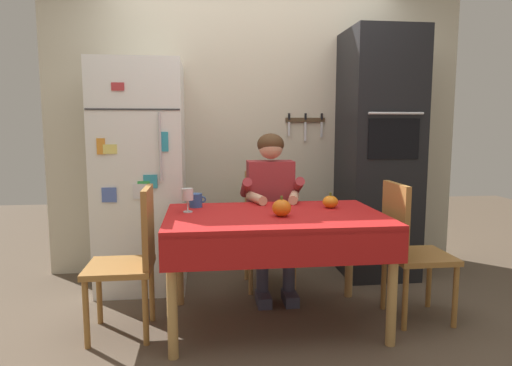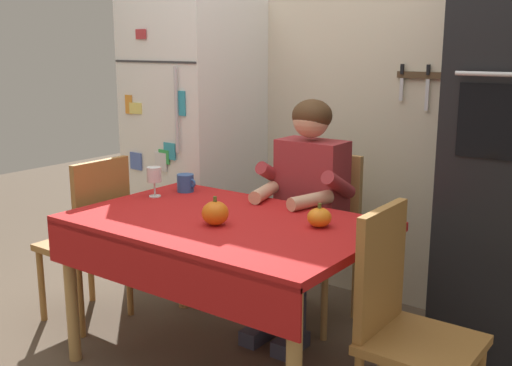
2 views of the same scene
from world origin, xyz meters
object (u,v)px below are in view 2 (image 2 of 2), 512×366
(wine_glass, at_px, (154,176))
(seated_person, at_px, (305,197))
(chair_behind_person, at_px, (322,230))
(chair_right_side, at_px, (403,320))
(coffee_mug, at_px, (186,183))
(chair_left_side, at_px, (92,234))
(pumpkin_large, at_px, (215,213))
(pumpkin_medium, at_px, (319,217))
(refrigerator, at_px, (195,142))
(dining_table, at_px, (221,238))

(wine_glass, bearing_deg, seated_person, 36.72)
(chair_behind_person, bearing_deg, wine_glass, -133.71)
(chair_right_side, height_order, coffee_mug, chair_right_side)
(chair_left_side, bearing_deg, chair_behind_person, 39.96)
(seated_person, bearing_deg, pumpkin_large, -93.55)
(chair_left_side, distance_m, wine_glass, 0.51)
(wine_glass, bearing_deg, chair_left_side, -155.64)
(chair_right_side, distance_m, chair_left_side, 1.80)
(pumpkin_medium, bearing_deg, refrigerator, 152.55)
(chair_left_side, xyz_separation_m, pumpkin_medium, (1.31, 0.20, 0.27))
(chair_behind_person, relative_size, chair_left_side, 1.00)
(chair_behind_person, relative_size, pumpkin_large, 7.20)
(seated_person, relative_size, coffee_mug, 10.47)
(chair_right_side, xyz_separation_m, coffee_mug, (-1.41, 0.33, 0.28))
(chair_left_side, xyz_separation_m, pumpkin_large, (0.93, -0.05, 0.28))
(dining_table, distance_m, chair_left_side, 0.91)
(pumpkin_large, bearing_deg, chair_behind_person, 87.23)
(coffee_mug, bearing_deg, seated_person, 26.41)
(chair_behind_person, relative_size, chair_right_side, 1.00)
(dining_table, height_order, wine_glass, wine_glass)
(chair_behind_person, distance_m, chair_left_side, 1.27)
(pumpkin_medium, bearing_deg, wine_glass, -177.58)
(refrigerator, xyz_separation_m, pumpkin_medium, (1.36, -0.71, -0.12))
(dining_table, height_order, seated_person, seated_person)
(refrigerator, height_order, coffee_mug, refrigerator)
(seated_person, relative_size, wine_glass, 7.89)
(chair_right_side, distance_m, pumpkin_medium, 0.59)
(refrigerator, distance_m, chair_left_side, 0.98)
(dining_table, xyz_separation_m, seated_person, (0.07, 0.60, 0.08))
(pumpkin_medium, bearing_deg, chair_behind_person, 119.10)
(pumpkin_medium, bearing_deg, pumpkin_large, -147.38)
(chair_behind_person, relative_size, wine_glass, 5.89)
(dining_table, distance_m, wine_glass, 0.61)
(chair_behind_person, xyz_separation_m, wine_glass, (-0.63, -0.66, 0.34))
(coffee_mug, bearing_deg, pumpkin_medium, -8.69)
(chair_right_side, relative_size, pumpkin_large, 7.20)
(chair_behind_person, distance_m, coffee_mug, 0.80)
(refrigerator, xyz_separation_m, chair_left_side, (0.05, -0.90, -0.39))
(chair_behind_person, bearing_deg, pumpkin_medium, -60.90)
(dining_table, bearing_deg, chair_right_side, -1.16)
(seated_person, xyz_separation_m, pumpkin_medium, (0.34, -0.43, 0.05))
(chair_right_side, bearing_deg, seated_person, 143.20)
(chair_left_side, relative_size, pumpkin_large, 7.20)
(seated_person, distance_m, pumpkin_large, 0.68)
(chair_right_side, height_order, pumpkin_large, chair_right_side)
(refrigerator, relative_size, chair_right_side, 1.94)
(chair_right_side, relative_size, wine_glass, 5.89)
(pumpkin_large, bearing_deg, pumpkin_medium, 32.62)
(chair_behind_person, relative_size, seated_person, 0.75)
(seated_person, xyz_separation_m, chair_right_side, (0.83, -0.62, -0.23))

